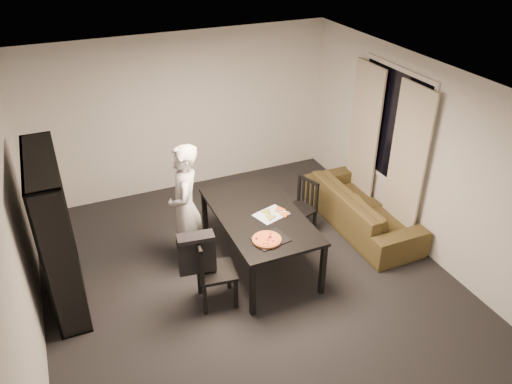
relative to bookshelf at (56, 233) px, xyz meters
name	(u,v)px	position (x,y,z in m)	size (l,w,h in m)	color
room	(247,193)	(2.16, -0.60, 0.35)	(5.01, 5.51, 2.61)	black
window_pane	(392,126)	(4.64, 0.00, 0.55)	(0.02, 1.40, 1.60)	black
window_frame	(392,126)	(4.64, 0.00, 0.55)	(0.03, 1.52, 1.72)	white
curtain_left	(407,165)	(4.56, -0.52, 0.20)	(0.03, 0.70, 2.25)	#BEB8A2
curtain_right	(364,136)	(4.56, 0.52, 0.20)	(0.03, 0.70, 2.25)	#BEB8A2
bookshelf	(56,233)	(0.00, 0.00, 0.00)	(0.35, 1.50, 1.90)	black
dining_table	(259,218)	(2.43, -0.32, -0.24)	(1.04, 1.87, 0.78)	black
chair_left	(209,267)	(1.57, -0.81, -0.41)	(0.49, 0.49, 0.95)	black
chair_right	(303,203)	(3.30, 0.08, -0.46)	(0.51, 0.51, 0.86)	black
draped_jacket	(197,253)	(1.44, -0.80, -0.17)	(0.45, 0.24, 0.52)	black
person	(185,208)	(1.56, 0.05, -0.08)	(0.64, 0.42, 1.75)	silver
baking_tray	(270,239)	(2.33, -0.90, -0.17)	(0.40, 0.32, 0.01)	black
pepperoni_pizza	(267,239)	(2.28, -0.91, -0.15)	(0.35, 0.35, 0.03)	#AB5931
kitchen_towel	(271,215)	(2.56, -0.41, -0.17)	(0.40, 0.30, 0.01)	white
pizza_slices	(275,213)	(2.62, -0.41, -0.16)	(0.37, 0.31, 0.01)	gold
sofa	(362,208)	(4.19, -0.12, -0.64)	(2.13, 0.83, 0.62)	#42381A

